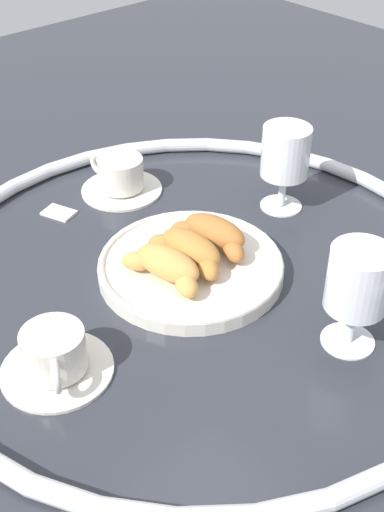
# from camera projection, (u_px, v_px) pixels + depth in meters

# --- Properties ---
(ground_plane) EXTENTS (2.20, 2.20, 0.00)m
(ground_plane) POSITION_uv_depth(u_px,v_px,m) (197.00, 278.00, 0.96)
(ground_plane) COLOR #2D3038
(table_chrome_rim) EXTENTS (0.79, 0.79, 0.02)m
(table_chrome_rim) POSITION_uv_depth(u_px,v_px,m) (197.00, 271.00, 0.95)
(table_chrome_rim) COLOR silver
(table_chrome_rim) RESTS_ON ground_plane
(pastry_plate) EXTENTS (0.26, 0.26, 0.02)m
(pastry_plate) POSITION_uv_depth(u_px,v_px,m) (192.00, 266.00, 0.96)
(pastry_plate) COLOR silver
(pastry_plate) RESTS_ON ground_plane
(croissant_large) EXTENTS (0.13, 0.08, 0.04)m
(croissant_large) POSITION_uv_depth(u_px,v_px,m) (213.00, 233.00, 0.97)
(croissant_large) COLOR #AD6B33
(croissant_large) RESTS_ON pastry_plate
(croissant_small) EXTENTS (0.14, 0.07, 0.04)m
(croissant_small) POSITION_uv_depth(u_px,v_px,m) (190.00, 249.00, 0.94)
(croissant_small) COLOR #BC7A38
(croissant_small) RESTS_ON pastry_plate
(croissant_extra) EXTENTS (0.13, 0.08, 0.04)m
(croissant_extra) POSITION_uv_depth(u_px,v_px,m) (166.00, 266.00, 0.91)
(croissant_extra) COLOR #D6994C
(croissant_extra) RESTS_ON pastry_plate
(coffee_cup_near) EXTENTS (0.14, 0.14, 0.06)m
(coffee_cup_near) POSITION_uv_depth(u_px,v_px,m) (55.00, 356.00, 0.80)
(coffee_cup_near) COLOR silver
(coffee_cup_near) RESTS_ON ground_plane
(coffee_cup_far) EXTENTS (0.14, 0.14, 0.06)m
(coffee_cup_far) POSITION_uv_depth(u_px,v_px,m) (120.00, 177.00, 1.13)
(coffee_cup_far) COLOR silver
(coffee_cup_far) RESTS_ON ground_plane
(juice_glass_left) EXTENTS (0.08, 0.08, 0.14)m
(juice_glass_left) POSITION_uv_depth(u_px,v_px,m) (286.00, 154.00, 1.05)
(juice_glass_left) COLOR white
(juice_glass_left) RESTS_ON ground_plane
(juice_glass_right) EXTENTS (0.08, 0.08, 0.14)m
(juice_glass_right) POSITION_uv_depth(u_px,v_px,m) (358.00, 283.00, 0.80)
(juice_glass_right) COLOR white
(juice_glass_right) RESTS_ON ground_plane
(sugar_packet) EXTENTS (0.06, 0.05, 0.01)m
(sugar_packet) POSITION_uv_depth(u_px,v_px,m) (59.00, 212.00, 1.09)
(sugar_packet) COLOR white
(sugar_packet) RESTS_ON ground_plane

